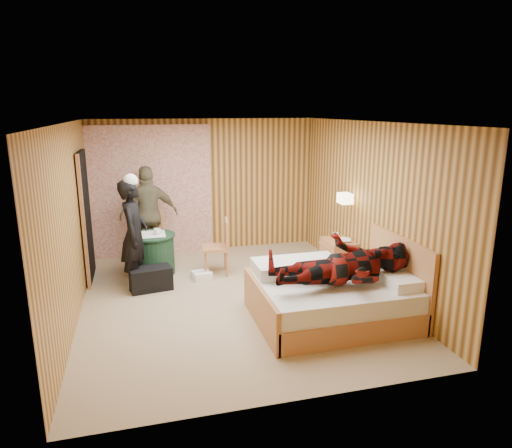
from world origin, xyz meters
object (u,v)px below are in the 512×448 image
object	(u,v)px
nightstand	(338,257)
man_on_bed	(344,254)
round_table	(152,254)
chair_near	(220,242)
bed	(332,296)
chair_far	(151,233)
duffel_bag	(151,279)
man_at_table	(149,215)
woman_standing	(134,235)
wall_lamp	(345,198)

from	to	relation	value
nightstand	man_on_bed	distance (m)	1.96
round_table	man_on_bed	size ratio (longest dim) A/B	0.44
chair_near	round_table	bearing A→B (deg)	-96.08
chair_near	nightstand	bearing A→B (deg)	81.26
chair_near	bed	bearing A→B (deg)	36.61
bed	chair_far	size ratio (longest dim) A/B	2.12
nightstand	duffel_bag	xyz separation A→B (m)	(-3.01, 0.12, -0.13)
bed	nightstand	world-z (taller)	bed
chair_far	duffel_bag	distance (m)	1.38
nightstand	chair_near	distance (m)	1.95
round_table	man_at_table	size ratio (longest dim) A/B	0.45
chair_near	woman_standing	xyz separation A→B (m)	(-1.36, -0.27, 0.30)
bed	man_on_bed	size ratio (longest dim) A/B	1.11
woman_standing	man_on_bed	distance (m)	3.19
bed	chair_near	world-z (taller)	bed
wall_lamp	woman_standing	bearing A→B (deg)	173.75
wall_lamp	chair_near	xyz separation A→B (m)	(-1.90, 0.63, -0.76)
bed	man_on_bed	bearing A→B (deg)	-84.17
round_table	woman_standing	world-z (taller)	woman_standing
wall_lamp	bed	distance (m)	1.89
bed	round_table	distance (m)	3.19
duffel_bag	woman_standing	bearing A→B (deg)	131.90
bed	man_at_table	world-z (taller)	man_at_table
nightstand	woman_standing	world-z (taller)	woman_standing
nightstand	woman_standing	bearing A→B (deg)	174.84
nightstand	chair_far	world-z (taller)	chair_far
man_at_table	round_table	bearing A→B (deg)	83.43
chair_far	bed	bearing A→B (deg)	-46.11
chair_far	chair_near	size ratio (longest dim) A/B	1.01
duffel_bag	bed	bearing A→B (deg)	-44.11
nightstand	round_table	xyz separation A→B (m)	(-2.96, 0.83, 0.04)
chair_far	round_table	bearing A→B (deg)	-83.94
wall_lamp	man_on_bed	xyz separation A→B (m)	(-0.77, -1.63, -0.35)
wall_lamp	chair_far	bearing A→B (deg)	153.06
wall_lamp	round_table	size ratio (longest dim) A/B	0.34
chair_far	woman_standing	xyz separation A→B (m)	(-0.27, -1.16, 0.30)
chair_near	woman_standing	bearing A→B (deg)	-70.87
bed	chair_near	distance (m)	2.32
chair_far	chair_near	bearing A→B (deg)	-32.46
round_table	woman_standing	distance (m)	0.78
wall_lamp	woman_standing	xyz separation A→B (m)	(-3.26, 0.36, -0.46)
nightstand	man_at_table	distance (m)	3.35
duffel_bag	woman_standing	distance (m)	0.71
round_table	duffel_bag	world-z (taller)	round_table
round_table	bed	bearing A→B (deg)	-46.23
round_table	man_on_bed	bearing A→B (deg)	-48.62
nightstand	man_at_table	bearing A→B (deg)	153.42
chair_near	duffel_bag	bearing A→B (deg)	-61.42
round_table	duffel_bag	bearing A→B (deg)	-94.60
chair_near	man_on_bed	xyz separation A→B (m)	(1.13, -2.25, 0.42)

